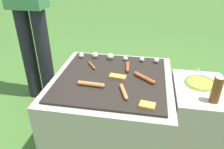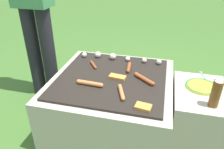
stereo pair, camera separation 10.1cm
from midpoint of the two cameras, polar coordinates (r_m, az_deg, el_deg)
The scene contains 14 objects.
ground_plane at distance 1.94m, azimuth 1.53°, elevation -12.17°, with size 14.00×14.00×0.00m, color #3D6628.
grill at distance 1.80m, azimuth 1.63°, elevation -6.86°, with size 0.92×0.92×0.45m.
side_ledge at distance 1.77m, azimuth 22.66°, elevation -10.11°, with size 0.36×0.52×0.45m.
sausage_back_center at distance 1.57m, azimuth -3.99°, elevation -2.35°, with size 0.21×0.04×0.03m.
sausage_front_left at distance 1.84m, azimuth -3.33°, elevation 2.57°, with size 0.09×0.12×0.02m.
sausage_mid_left at distance 1.80m, azimuth 6.03°, elevation 1.86°, with size 0.04×0.17×0.03m.
sausage_front_center at distance 1.48m, azimuth 4.43°, elevation -4.63°, with size 0.08×0.18×0.03m.
sausage_front_right at distance 1.65m, azimuth 10.13°, elevation -1.10°, with size 0.17×0.14×0.03m.
bread_slice_right at distance 1.37m, azimuth 10.30°, elevation -8.36°, with size 0.11×0.08×0.02m.
bread_slice_center at distance 1.66m, azimuth 3.18°, elevation -0.70°, with size 0.13×0.08×0.02m.
mushroom_row at distance 1.95m, azimuth 2.74°, elevation 4.54°, with size 0.72×0.07×0.06m.
plate_colorful at distance 1.69m, azimuth 23.93°, elevation -2.83°, with size 0.22×0.22×0.02m.
condiment_bottle at distance 1.48m, azimuth 27.34°, elevation -4.22°, with size 0.06×0.06×0.21m.
fork_utensil at distance 1.83m, azimuth 24.58°, elevation -0.78°, with size 0.07×0.20×0.01m.
Camera 2 is at (0.35, -1.42, 1.27)m, focal length 35.00 mm.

